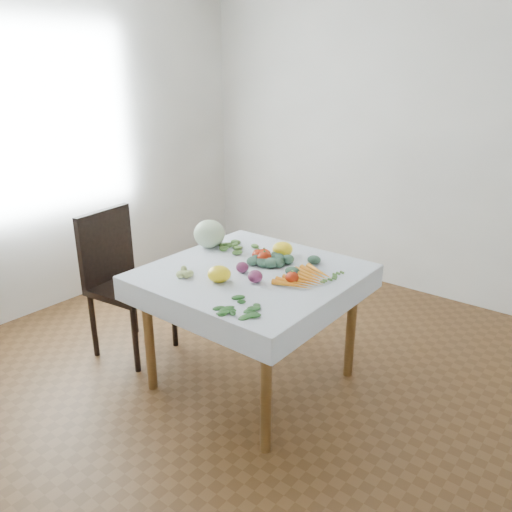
% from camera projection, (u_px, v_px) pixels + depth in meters
% --- Properties ---
extents(ground, '(4.00, 4.00, 0.00)m').
position_uv_depth(ground, '(252.00, 380.00, 3.17)').
color(ground, brown).
extents(back_wall, '(4.00, 0.04, 2.70)m').
position_uv_depth(back_wall, '(401.00, 134.00, 4.17)').
color(back_wall, white).
rests_on(back_wall, ground).
extents(left_wall, '(0.04, 4.00, 2.70)m').
position_uv_depth(left_wall, '(51.00, 139.00, 3.86)').
color(left_wall, white).
rests_on(left_wall, ground).
extents(table, '(1.00, 1.00, 0.75)m').
position_uv_depth(table, '(252.00, 286.00, 2.94)').
color(table, brown).
rests_on(table, ground).
extents(tablecloth, '(1.12, 1.12, 0.01)m').
position_uv_depth(tablecloth, '(252.00, 271.00, 2.91)').
color(tablecloth, white).
rests_on(tablecloth, table).
extents(chair, '(0.50, 0.50, 0.99)m').
position_uv_depth(chair, '(120.00, 273.00, 3.37)').
color(chair, black).
rests_on(chair, ground).
extents(cabbage, '(0.20, 0.20, 0.18)m').
position_uv_depth(cabbage, '(209.00, 234.00, 3.26)').
color(cabbage, '#B3C5A5').
rests_on(cabbage, tablecloth).
extents(tomato_a, '(0.11, 0.11, 0.08)m').
position_uv_depth(tomato_a, '(265.00, 258.00, 2.99)').
color(tomato_a, '#B1240B').
rests_on(tomato_a, tablecloth).
extents(tomato_b, '(0.08, 0.08, 0.07)m').
position_uv_depth(tomato_b, '(258.00, 255.00, 3.06)').
color(tomato_b, '#B1240B').
rests_on(tomato_b, tablecloth).
extents(tomato_c, '(0.10, 0.10, 0.07)m').
position_uv_depth(tomato_c, '(264.00, 255.00, 3.05)').
color(tomato_c, '#B1240B').
rests_on(tomato_c, tablecloth).
extents(tomato_d, '(0.09, 0.09, 0.07)m').
position_uv_depth(tomato_d, '(292.00, 277.00, 2.72)').
color(tomato_d, '#B1240B').
rests_on(tomato_d, tablecloth).
extents(heirloom_back, '(0.17, 0.17, 0.09)m').
position_uv_depth(heirloom_back, '(283.00, 249.00, 3.12)').
color(heirloom_back, yellow).
rests_on(heirloom_back, tablecloth).
extents(heirloom_front, '(0.15, 0.15, 0.09)m').
position_uv_depth(heirloom_front, '(219.00, 274.00, 2.74)').
color(heirloom_front, yellow).
rests_on(heirloom_front, tablecloth).
extents(onion_a, '(0.08, 0.08, 0.06)m').
position_uv_depth(onion_a, '(242.00, 267.00, 2.87)').
color(onion_a, '#4E1633').
rests_on(onion_a, tablecloth).
extents(onion_b, '(0.11, 0.11, 0.07)m').
position_uv_depth(onion_b, '(255.00, 276.00, 2.73)').
color(onion_b, '#4E1633').
rests_on(onion_b, tablecloth).
extents(tomatillo_cluster, '(0.09, 0.12, 0.04)m').
position_uv_depth(tomatillo_cluster, '(187.00, 273.00, 2.82)').
color(tomatillo_cluster, '#B6C471').
rests_on(tomatillo_cluster, tablecloth).
extents(carrot_bunch, '(0.23, 0.35, 0.03)m').
position_uv_depth(carrot_bunch, '(306.00, 278.00, 2.76)').
color(carrot_bunch, orange).
rests_on(carrot_bunch, tablecloth).
extents(kale_bunch, '(0.33, 0.33, 0.05)m').
position_uv_depth(kale_bunch, '(285.00, 260.00, 3.00)').
color(kale_bunch, '#35563F').
rests_on(kale_bunch, tablecloth).
extents(basil_bunch, '(0.27, 0.19, 0.01)m').
position_uv_depth(basil_bunch, '(246.00, 310.00, 2.41)').
color(basil_bunch, '#184F1A').
rests_on(basil_bunch, tablecloth).
extents(dill_bunch, '(0.24, 0.20, 0.02)m').
position_uv_depth(dill_bunch, '(237.00, 247.00, 3.25)').
color(dill_bunch, '#5E893E').
rests_on(dill_bunch, tablecloth).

